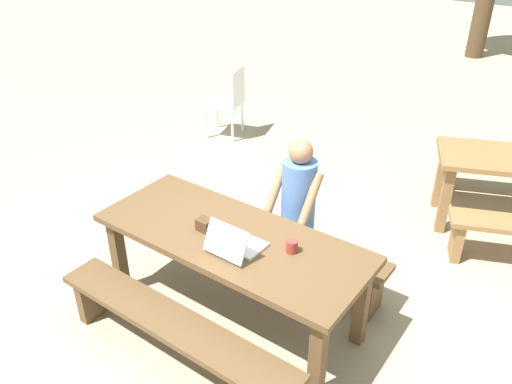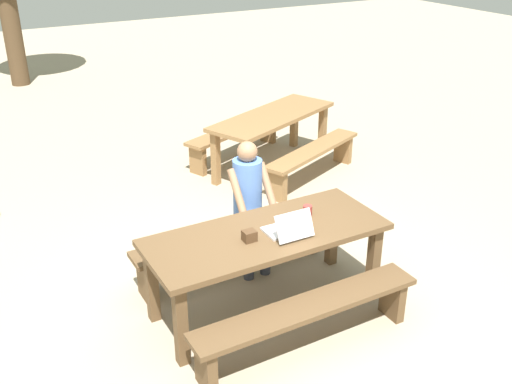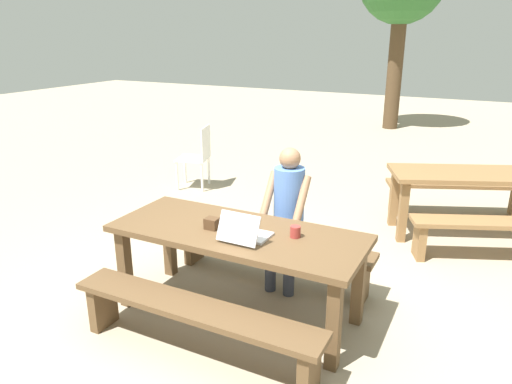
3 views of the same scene
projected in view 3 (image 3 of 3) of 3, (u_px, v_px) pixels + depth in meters
name	position (u px, v px, depth m)	size (l,w,h in m)	color
ground_plane	(238.00, 313.00, 4.02)	(30.00, 30.00, 0.00)	tan
picnic_table_front	(237.00, 242.00, 3.81)	(2.03, 0.82, 0.75)	brown
bench_near	(194.00, 318.00, 3.37)	(1.94, 0.30, 0.42)	brown
bench_far	(271.00, 248.00, 4.46)	(1.94, 0.30, 0.42)	brown
laptop	(245.00, 232.00, 3.60)	(0.33, 0.33, 0.23)	silver
small_pouch	(212.00, 223.00, 3.80)	(0.10, 0.09, 0.09)	#4C331E
coffee_mug	(295.00, 232.00, 3.64)	(0.08, 0.08, 0.09)	#99332D
person_seated	(287.00, 211.00, 4.22)	(0.38, 0.39, 1.30)	#333847
plastic_chair	(198.00, 155.00, 7.10)	(0.55, 0.55, 0.93)	white
picnic_table_mid	(479.00, 183.00, 5.37)	(2.03, 1.38, 0.75)	olive
bench_mid_south	(498.00, 230.00, 4.85)	(1.71, 0.95, 0.43)	olive
bench_mid_north	(456.00, 190.00, 6.07)	(1.71, 0.95, 0.43)	olive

